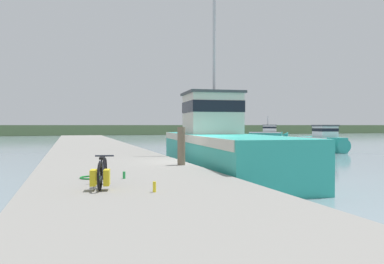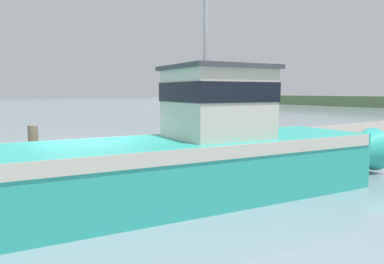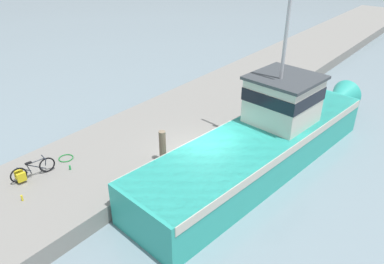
% 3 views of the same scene
% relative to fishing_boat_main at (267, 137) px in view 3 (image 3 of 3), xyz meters
% --- Properties ---
extents(ground_plane, '(320.00, 320.00, 0.00)m').
position_rel_fishing_boat_main_xyz_m(ground_plane, '(-1.68, -2.32, -1.25)').
color(ground_plane, gray).
extents(dock_pier, '(5.27, 80.00, 0.71)m').
position_rel_fishing_boat_main_xyz_m(dock_pier, '(-4.93, -2.32, -0.89)').
color(dock_pier, gray).
rests_on(dock_pier, ground_plane).
extents(fishing_boat_main, '(4.25, 14.92, 9.99)m').
position_rel_fishing_boat_main_xyz_m(fishing_boat_main, '(0.00, 0.00, 0.00)').
color(fishing_boat_main, teal).
rests_on(fishing_boat_main, ground_plane).
extents(bicycle_touring, '(0.62, 1.66, 0.69)m').
position_rel_fishing_boat_main_xyz_m(bicycle_touring, '(-5.83, -7.56, -0.22)').
color(bicycle_touring, black).
rests_on(bicycle_touring, dock_pier).
extents(mooring_post, '(0.27, 0.27, 1.34)m').
position_rel_fishing_boat_main_xyz_m(mooring_post, '(-2.77, -3.51, 0.13)').
color(mooring_post, '#756651').
rests_on(mooring_post, dock_pier).
extents(hose_coil, '(0.60, 0.60, 0.04)m').
position_rel_fishing_boat_main_xyz_m(hose_coil, '(-5.97, -5.90, -0.51)').
color(hose_coil, '#197A2D').
rests_on(hose_coil, dock_pier).
extents(water_bottle_on_curb, '(0.07, 0.07, 0.22)m').
position_rel_fishing_boat_main_xyz_m(water_bottle_on_curb, '(-4.83, -8.44, -0.42)').
color(water_bottle_on_curb, yellow).
rests_on(water_bottle_on_curb, dock_pier).
extents(water_bottle_by_bike, '(0.07, 0.07, 0.19)m').
position_rel_fishing_boat_main_xyz_m(water_bottle_by_bike, '(-5.16, -6.27, -0.44)').
color(water_bottle_by_bike, green).
rests_on(water_bottle_by_bike, dock_pier).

